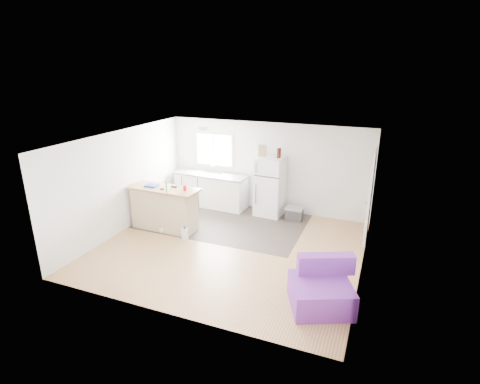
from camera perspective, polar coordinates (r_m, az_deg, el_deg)
name	(u,v)px	position (r m, az deg, el deg)	size (l,w,h in m)	color
room	(230,196)	(7.84, -1.57, -0.61)	(5.51, 5.01, 2.41)	#9E6D42
vinyl_zone	(224,221)	(9.61, -2.51, -4.48)	(4.05, 2.50, 0.00)	#332A26
window	(214,150)	(10.54, -3.95, 6.45)	(1.18, 0.06, 0.98)	white
interior_door	(370,197)	(8.78, 19.23, -0.78)	(0.11, 0.92, 2.10)	white
ceiling_fixture	(203,128)	(9.11, -5.61, 9.62)	(0.30, 0.30, 0.07)	white
kitchen_cabinets	(211,189)	(10.55, -4.41, 0.39)	(2.13, 0.77, 1.22)	white
peninsula	(164,208)	(9.20, -11.47, -2.41)	(1.73, 0.70, 1.05)	#C6B18F
refrigerator	(270,186)	(9.82, 4.59, 0.88)	(0.74, 0.71, 1.58)	white
cooler	(294,214)	(9.74, 8.26, -3.26)	(0.45, 0.31, 0.34)	#303033
purple_seat	(321,290)	(6.52, 12.28, -14.34)	(1.24, 1.24, 0.79)	purple
cleaner_jug	(185,234)	(8.71, -8.40, -6.30)	(0.17, 0.15, 0.31)	white
mop	(164,224)	(9.09, -11.55, -4.73)	(0.30, 0.35, 1.32)	green
red_cup	(185,188)	(8.72, -8.39, 0.62)	(0.08, 0.08, 0.12)	red
blue_tray	(151,186)	(9.18, -13.34, 0.95)	(0.30, 0.22, 0.04)	#1339B2
tool_a	(174,187)	(9.00, -10.00, 0.81)	(0.14, 0.05, 0.03)	black
tool_b	(162,189)	(8.89, -11.81, 0.46)	(0.10, 0.04, 0.03)	black
cardboard_box	(262,151)	(9.61, 3.43, 6.32)	(0.20, 0.10, 0.30)	#A2815C
bottle_left	(278,153)	(9.47, 5.86, 5.90)	(0.07, 0.07, 0.25)	#3B130A
bottle_right	(280,153)	(9.51, 6.06, 5.95)	(0.07, 0.07, 0.25)	#3B130A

